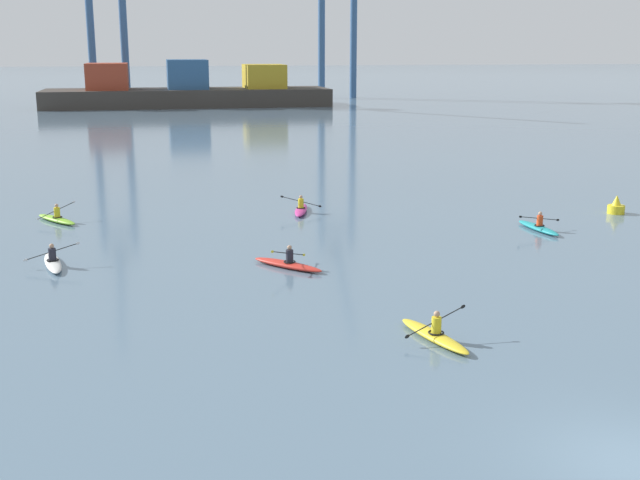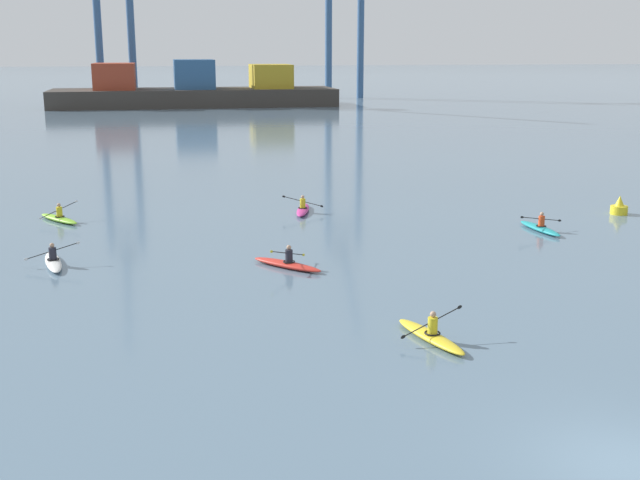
# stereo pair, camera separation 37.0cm
# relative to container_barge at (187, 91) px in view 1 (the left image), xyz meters

# --- Properties ---
(ground_plane) EXTENTS (800.00, 800.00, 0.00)m
(ground_plane) POSITION_rel_container_barge_xyz_m (4.30, -110.86, -2.31)
(ground_plane) COLOR slate
(container_barge) EXTENTS (42.58, 11.44, 6.96)m
(container_barge) POSITION_rel_container_barge_xyz_m (0.00, 0.00, 0.00)
(container_barge) COLOR #38332D
(container_barge) RESTS_ON ground
(channel_buoy) EXTENTS (0.90, 0.90, 1.00)m
(channel_buoy) POSITION_rel_container_barge_xyz_m (18.61, -86.82, -1.95)
(channel_buoy) COLOR yellow
(channel_buoy) RESTS_ON ground
(kayak_teal) EXTENTS (2.27, 3.44, 0.95)m
(kayak_teal) POSITION_rel_container_barge_xyz_m (12.64, -89.75, -2.14)
(kayak_teal) COLOR teal
(kayak_teal) RESTS_ON ground
(kayak_lime) EXTENTS (2.46, 3.12, 0.98)m
(kayak_lime) POSITION_rel_container_barge_xyz_m (-10.45, -82.91, -2.14)
(kayak_lime) COLOR #7ABC2D
(kayak_lime) RESTS_ON ground
(kayak_yellow) EXTENTS (2.14, 3.44, 1.00)m
(kayak_yellow) POSITION_rel_container_barge_xyz_m (2.59, -102.90, -2.14)
(kayak_yellow) COLOR yellow
(kayak_yellow) RESTS_ON ground
(kayak_red) EXTENTS (2.72, 2.93, 0.97)m
(kayak_red) POSITION_rel_container_barge_xyz_m (-0.38, -93.93, -2.14)
(kayak_red) COLOR red
(kayak_red) RESTS_ON ground
(kayak_white) EXTENTS (2.21, 3.45, 0.95)m
(kayak_white) POSITION_rel_container_barge_xyz_m (-9.68, -91.69, -2.14)
(kayak_white) COLOR silver
(kayak_white) RESTS_ON ground
(kayak_magenta) EXTENTS (2.17, 3.44, 0.95)m
(kayak_magenta) POSITION_rel_container_barge_xyz_m (2.17, -83.07, -2.14)
(kayak_magenta) COLOR #C13384
(kayak_magenta) RESTS_ON ground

